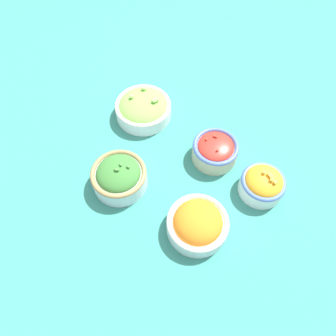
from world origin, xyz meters
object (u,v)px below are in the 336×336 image
object	(u,v)px
bowl_broccoli	(119,176)
bowl_cherry_tomatoes	(215,150)
bowl_squash	(263,184)
bowl_lettuce	(143,108)
bowl_carrots	(198,224)

from	to	relation	value
bowl_broccoli	bowl_cherry_tomatoes	xyz separation A→B (m)	(0.15, 0.21, -0.00)
bowl_broccoli	bowl_squash	distance (m)	0.36
bowl_broccoli	bowl_cherry_tomatoes	bearing A→B (deg)	55.79
bowl_lettuce	bowl_squash	bearing A→B (deg)	-1.85
bowl_squash	bowl_lettuce	bearing A→B (deg)	178.15
bowl_lettuce	bowl_cherry_tomatoes	size ratio (longest dim) A/B	1.33
bowl_carrots	bowl_lettuce	xyz separation A→B (m)	(-0.33, 0.20, -0.00)
bowl_broccoli	bowl_lettuce	bearing A→B (deg)	115.02
bowl_carrots	bowl_lettuce	world-z (taller)	bowl_carrots
bowl_lettuce	bowl_cherry_tomatoes	world-z (taller)	bowl_lettuce
bowl_carrots	bowl_squash	size ratio (longest dim) A/B	1.30
bowl_lettuce	bowl_squash	xyz separation A→B (m)	(0.39, -0.01, 0.00)
bowl_cherry_tomatoes	bowl_carrots	bearing A→B (deg)	-67.72
bowl_carrots	bowl_cherry_tomatoes	distance (m)	0.21
bowl_carrots	bowl_cherry_tomatoes	xyz separation A→B (m)	(-0.08, 0.20, 0.00)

